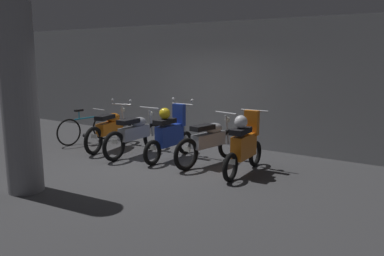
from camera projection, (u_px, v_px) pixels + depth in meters
ground_plane at (152, 166)px, 7.89m from camera, size 80.00×80.00×0.00m
back_wall at (217, 84)px, 9.82m from camera, size 16.00×0.30×3.04m
motorbike_slot_0 at (111, 128)px, 9.31m from camera, size 0.62×1.93×1.15m
motorbike_slot_1 at (135, 133)px, 8.72m from camera, size 0.56×1.95×1.03m
motorbike_slot_2 at (170, 133)px, 8.32m from camera, size 0.59×1.68×1.29m
motorbike_slot_3 at (209, 141)px, 7.96m from camera, size 0.61×1.93×1.03m
motorbike_slot_4 at (244, 144)px, 7.30m from camera, size 0.56×1.68×1.18m
bicycle at (87, 129)px, 9.99m from camera, size 0.50×1.72×0.89m
support_pillar at (19, 100)px, 6.16m from camera, size 0.57×0.57×3.04m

